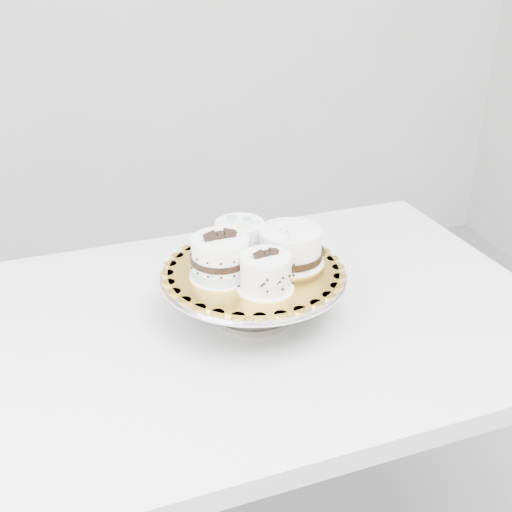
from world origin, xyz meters
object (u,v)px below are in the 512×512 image
object	(u,v)px
cake_swirl	(266,273)
cake_banded	(221,259)
cake_dots	(240,238)
cake_board	(253,271)
cake_stand	(253,285)
table	(247,347)
cake_ribbon	(291,247)

from	to	relation	value
cake_swirl	cake_banded	size ratio (longest dim) A/B	0.89
cake_dots	cake_board	bearing A→B (deg)	-70.21
cake_stand	cake_board	distance (m)	0.03
table	cake_banded	size ratio (longest dim) A/B	10.64
cake_board	cake_dots	world-z (taller)	cake_dots
table	cake_dots	world-z (taller)	cake_dots
cake_board	cake_ribbon	world-z (taller)	cake_ribbon
cake_banded	cake_ribbon	distance (m)	0.14
cake_board	table	bearing A→B (deg)	165.38
cake_banded	table	bearing A→B (deg)	4.04
cake_board	cake_swirl	bearing A→B (deg)	-89.81
table	cake_board	distance (m)	0.18
table	cake_banded	xyz separation A→B (m)	(-0.05, -0.01, 0.21)
cake_swirl	cake_stand	bearing A→B (deg)	80.37
table	cake_banded	bearing A→B (deg)	-174.04
cake_stand	table	bearing A→B (deg)	165.38
cake_swirl	cake_dots	size ratio (longest dim) A/B	0.89
cake_banded	cake_dots	distance (m)	0.09
table	cake_board	size ratio (longest dim) A/B	3.86
cake_stand	cake_ribbon	bearing A→B (deg)	6.63
cake_stand	cake_swirl	bearing A→B (deg)	-89.81
cake_board	cake_banded	xyz separation A→B (m)	(-0.06, -0.01, 0.04)
cake_board	cake_dots	xyz separation A→B (m)	(-0.01, 0.07, 0.04)
cake_stand	cake_swirl	world-z (taller)	cake_swirl
cake_dots	cake_swirl	bearing A→B (deg)	-73.72
cake_board	cake_dots	bearing A→B (deg)	96.85
cake_stand	cake_board	bearing A→B (deg)	116.57
cake_swirl	cake_dots	xyz separation A→B (m)	(-0.01, 0.14, 0.00)
cake_stand	cake_dots	size ratio (longest dim) A/B	3.01
table	cake_stand	bearing A→B (deg)	-18.17
cake_swirl	cake_ribbon	distance (m)	0.11
cake_stand	cake_dots	world-z (taller)	cake_dots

